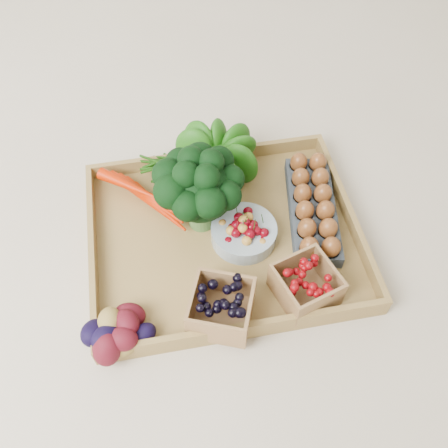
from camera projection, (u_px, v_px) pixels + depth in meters
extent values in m
plane|color=beige|center=(224.00, 241.00, 1.06)|extent=(4.00, 4.00, 0.00)
cube|color=olive|center=(224.00, 239.00, 1.05)|extent=(0.55, 0.45, 0.01)
sphere|color=#114D0C|center=(215.00, 152.00, 1.10)|extent=(0.13, 0.13, 0.13)
cylinder|color=#8C9EA5|center=(244.00, 233.00, 1.03)|extent=(0.14, 0.14, 0.04)
cube|color=#333A42|center=(312.00, 210.00, 1.07)|extent=(0.14, 0.28, 0.03)
cube|color=black|center=(221.00, 308.00, 0.91)|extent=(0.14, 0.14, 0.08)
cube|color=#670408|center=(306.00, 284.00, 0.94)|extent=(0.13, 0.13, 0.07)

